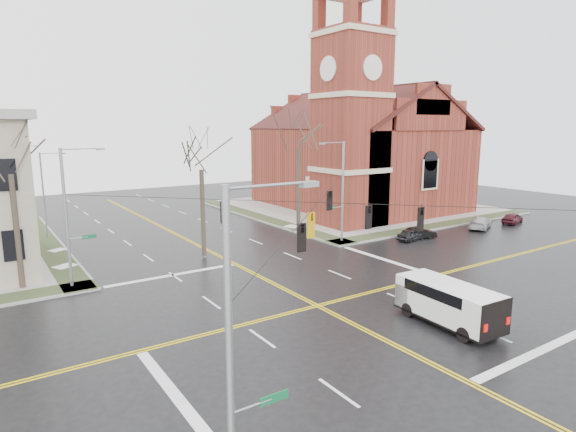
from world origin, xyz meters
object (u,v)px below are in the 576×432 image
streetlight_north_a (45,192)px  parked_car_b (420,233)px  tree_nw_near (201,164)px  tree_ne (299,141)px  signal_pole_nw (69,214)px  parked_car_a (411,235)px  parked_car_d (512,218)px  tree_nw_far (10,166)px  cargo_van (445,300)px  signal_pole_ne (341,189)px  church (356,142)px  streetlight_north_b (23,174)px  signal_pole_sw (236,352)px  parked_car_c (480,223)px

streetlight_north_a → parked_car_b: 35.33m
tree_nw_near → streetlight_north_a: bearing=123.6°
parked_car_b → tree_ne: tree_ne is taller
signal_pole_nw → streetlight_north_a: size_ratio=1.12×
signal_pole_nw → parked_car_a: 29.10m
signal_pole_nw → parked_car_d: 44.22m
tree_nw_far → signal_pole_nw: bearing=-26.4°
parked_car_d → tree_nw_near: tree_nw_near is taller
tree_nw_near → cargo_van: bearing=-74.7°
signal_pole_nw → parked_car_b: (29.88, -2.98, -4.43)m
streetlight_north_a → parked_car_b: (29.21, -19.48, -3.95)m
parked_car_b → parked_car_d: size_ratio=0.89×
cargo_van → tree_nw_near: 21.14m
tree_nw_far → signal_pole_ne: bearing=-3.2°
parked_car_d → church: bearing=9.8°
streetlight_north_b → signal_pole_sw: bearing=-90.6°
parked_car_b → signal_pole_sw: bearing=145.1°
streetlight_north_a → cargo_van: (14.84, -33.79, -3.15)m
parked_car_c → parked_car_d: bearing=-118.3°
church → parked_car_d: bearing=-65.5°
signal_pole_ne → parked_car_d: size_ratio=2.52×
signal_pole_ne → parked_car_b: size_ratio=2.84×
signal_pole_sw → tree_ne: (19.47, 25.15, 4.27)m
tree_ne → streetlight_north_a: bearing=142.6°
parked_car_a → parked_car_c: (9.95, -0.37, 0.08)m
streetlight_north_a → parked_car_a: (27.93, -19.57, -3.93)m
parked_car_c → tree_ne: bearing=48.8°
signal_pole_sw → streetlight_north_b: 59.51m
tree_nw_far → tree_nw_near: tree_nw_far is taller
signal_pole_ne → streetlight_north_b: signal_pole_ne is taller
tree_nw_far → streetlight_north_a: bearing=76.6°
signal_pole_nw → parked_car_c: bearing=-5.1°
signal_pole_sw → parked_car_c: bearing=26.9°
parked_car_a → tree_nw_far: tree_nw_far is taller
signal_pole_nw → tree_nw_near: bearing=12.1°
signal_pole_sw → tree_nw_near: (10.17, 25.19, 2.61)m
signal_pole_nw → signal_pole_sw: (0.00, -23.00, 0.00)m
streetlight_north_b → tree_ne: tree_ne is taller
church → tree_ne: bearing=-146.2°
church → parked_car_c: church is taller
signal_pole_ne → signal_pole_sw: (-22.64, -23.00, 0.00)m
parked_car_b → tree_nw_near: size_ratio=0.30×
signal_pole_sw → parked_car_c: (38.55, 19.56, -4.33)m
parked_car_c → signal_pole_nw: bearing=60.0°
church → tree_nw_far: bearing=-163.1°
signal_pole_ne → parked_car_c: size_ratio=2.10×
streetlight_north_b → parked_car_b: 49.27m
church → parked_car_a: 19.64m
signal_pole_ne → signal_pole_sw: same height
cargo_van → tree_nw_far: bearing=137.3°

